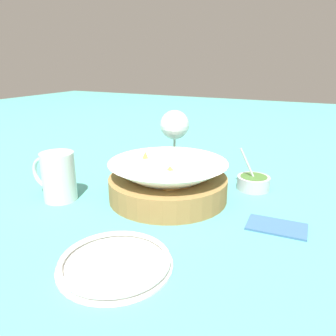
# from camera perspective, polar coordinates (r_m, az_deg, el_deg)

# --- Properties ---
(ground_plane) EXTENTS (4.00, 4.00, 0.00)m
(ground_plane) POSITION_cam_1_polar(r_m,az_deg,el_deg) (0.71, -2.58, -5.89)
(ground_plane) COLOR teal
(food_basket) EXTENTS (0.26, 0.26, 0.10)m
(food_basket) POSITION_cam_1_polar(r_m,az_deg,el_deg) (0.71, 0.02, -2.47)
(food_basket) COLOR olive
(food_basket) RESTS_ON ground_plane
(sauce_cup) EXTENTS (0.08, 0.08, 0.10)m
(sauce_cup) POSITION_cam_1_polar(r_m,az_deg,el_deg) (0.80, 14.63, -2.39)
(sauce_cup) COLOR #B7B7BC
(sauce_cup) RESTS_ON ground_plane
(wine_glass) EXTENTS (0.08, 0.08, 0.16)m
(wine_glass) POSITION_cam_1_polar(r_m,az_deg,el_deg) (0.89, 1.16, 7.21)
(wine_glass) COLOR silver
(wine_glass) RESTS_ON ground_plane
(beer_mug) EXTENTS (0.11, 0.07, 0.11)m
(beer_mug) POSITION_cam_1_polar(r_m,az_deg,el_deg) (0.74, -18.56, -1.68)
(beer_mug) COLOR silver
(beer_mug) RESTS_ON ground_plane
(side_plate) EXTENTS (0.17, 0.17, 0.01)m
(side_plate) POSITION_cam_1_polar(r_m,az_deg,el_deg) (0.51, -9.18, -15.89)
(side_plate) COLOR white
(side_plate) RESTS_ON ground_plane
(napkin) EXTENTS (0.11, 0.07, 0.01)m
(napkin) POSITION_cam_1_polar(r_m,az_deg,el_deg) (0.64, 18.47, -9.38)
(napkin) COLOR #38608E
(napkin) RESTS_ON ground_plane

